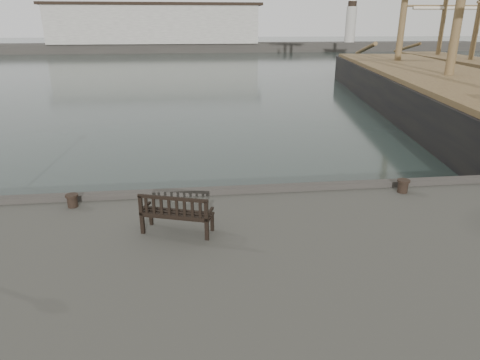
{
  "coord_description": "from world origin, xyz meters",
  "views": [
    {
      "loc": [
        -0.99,
        -12.33,
        6.5
      ],
      "look_at": [
        0.42,
        -0.5,
        2.1
      ],
      "focal_mm": 32.0,
      "sensor_mm": 36.0,
      "label": 1
    }
  ],
  "objects_px": {
    "bollard_left": "(72,201)",
    "bollard_right": "(403,186)",
    "tall_ship_main": "(444,104)",
    "tall_ship_far": "(467,77)",
    "bench": "(177,221)"
  },
  "relations": [
    {
      "from": "tall_ship_main",
      "to": "bollard_right",
      "type": "bearing_deg",
      "value": -114.68
    },
    {
      "from": "tall_ship_main",
      "to": "tall_ship_far",
      "type": "relative_size",
      "value": 1.63
    },
    {
      "from": "bollard_right",
      "to": "bench",
      "type": "bearing_deg",
      "value": -164.55
    },
    {
      "from": "bench",
      "to": "bollard_left",
      "type": "height_order",
      "value": "bench"
    },
    {
      "from": "bollard_left",
      "to": "bollard_right",
      "type": "relative_size",
      "value": 0.91
    },
    {
      "from": "bollard_left",
      "to": "bollard_right",
      "type": "distance_m",
      "value": 9.86
    },
    {
      "from": "bench",
      "to": "tall_ship_far",
      "type": "distance_m",
      "value": 47.81
    },
    {
      "from": "tall_ship_main",
      "to": "tall_ship_far",
      "type": "xyz_separation_m",
      "value": [
        12.52,
        16.17,
        -0.05
      ]
    },
    {
      "from": "bollard_left",
      "to": "tall_ship_far",
      "type": "distance_m",
      "value": 48.45
    },
    {
      "from": "tall_ship_main",
      "to": "tall_ship_far",
      "type": "bearing_deg",
      "value": 61.9
    },
    {
      "from": "bench",
      "to": "bollard_right",
      "type": "bearing_deg",
      "value": 34.14
    },
    {
      "from": "bollard_left",
      "to": "tall_ship_main",
      "type": "xyz_separation_m",
      "value": [
        22.04,
        17.77,
        -0.92
      ]
    },
    {
      "from": "bench",
      "to": "tall_ship_far",
      "type": "xyz_separation_m",
      "value": [
        31.56,
        35.89,
        -1.1
      ]
    },
    {
      "from": "tall_ship_far",
      "to": "bollard_right",
      "type": "bearing_deg",
      "value": -121.32
    },
    {
      "from": "bench",
      "to": "tall_ship_far",
      "type": "height_order",
      "value": "tall_ship_far"
    }
  ]
}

